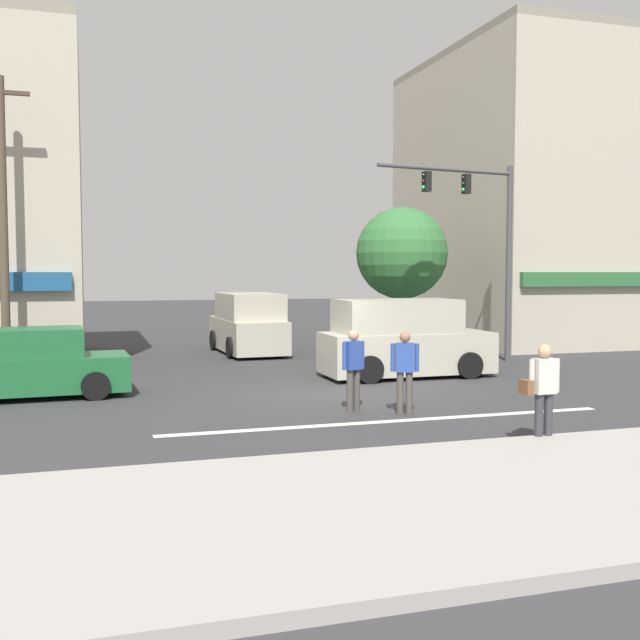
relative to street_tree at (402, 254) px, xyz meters
name	(u,v)px	position (x,y,z in m)	size (l,w,h in m)	color
ground_plane	(335,393)	(-5.06, -7.73, -3.50)	(120.00, 120.00, 0.00)	#333335
lane_marking_stripe	(393,421)	(-5.06, -11.23, -3.49)	(9.00, 0.24, 0.01)	silver
sidewalk_curb	(546,490)	(-5.06, -16.23, -3.42)	(40.00, 5.00, 0.16)	#9E9993
building_right_corner	(558,201)	(8.66, 3.32, 2.38)	(10.79, 10.74, 11.76)	#B7AD99
street_tree	(402,254)	(0.00, 0.00, 0.00)	(3.23, 3.23, 5.13)	#4C3823
utility_pole_near_left	(3,226)	(-12.58, -3.91, 0.51)	(1.40, 0.22, 7.71)	brown
traffic_light_mast	(484,230)	(1.29, -3.44, 0.68)	(4.85, 0.79, 6.20)	#47474C
van_crossing_center	(248,325)	(-5.23, 1.34, -2.49)	(2.15, 4.65, 2.11)	#B7B29E
van_approaching_near	(403,340)	(-2.40, -5.65, -2.49)	(4.61, 2.05, 2.11)	#B7B29E
sedan_crossing_rightbound	(36,366)	(-11.74, -6.28, -2.79)	(4.17, 2.01, 1.58)	#1E6033
pedestrian_foreground_with_bag	(543,388)	(-3.50, -13.80, -2.55)	(0.67, 0.29, 1.67)	#333338
pedestrian_mid_crossing	(353,365)	(-5.42, -10.00, -2.55)	(0.54, 0.33, 1.67)	#4C4742
pedestrian_far_side	(405,367)	(-4.58, -10.67, -2.55)	(0.54, 0.33, 1.67)	#4C4742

